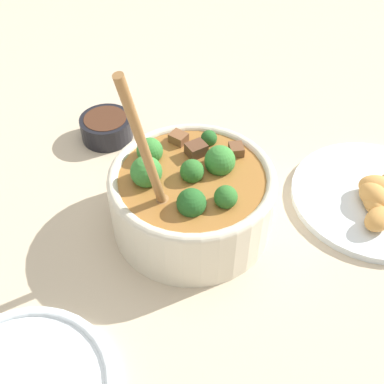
% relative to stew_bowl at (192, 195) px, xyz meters
% --- Properties ---
extents(ground_plane, '(4.00, 4.00, 0.00)m').
position_rel_stew_bowl_xyz_m(ground_plane, '(-0.00, 0.00, -0.06)').
color(ground_plane, '#C6B293').
extents(stew_bowl, '(0.24, 0.24, 0.31)m').
position_rel_stew_bowl_xyz_m(stew_bowl, '(0.00, 0.00, 0.00)').
color(stew_bowl, beige).
rests_on(stew_bowl, ground_plane).
extents(condiment_bowl, '(0.09, 0.09, 0.04)m').
position_rel_stew_bowl_xyz_m(condiment_bowl, '(-0.11, -0.23, -0.04)').
color(condiment_bowl, black).
rests_on(condiment_bowl, ground_plane).
extents(food_plate, '(0.26, 0.26, 0.05)m').
position_rel_stew_bowl_xyz_m(food_plate, '(-0.17, 0.23, -0.05)').
color(food_plate, white).
rests_on(food_plate, ground_plane).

